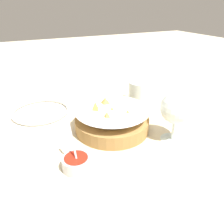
{
  "coord_description": "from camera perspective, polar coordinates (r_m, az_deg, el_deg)",
  "views": [
    {
      "loc": [
        -0.5,
        0.22,
        0.36
      ],
      "look_at": [
        0.04,
        -0.03,
        0.06
      ],
      "focal_mm": 35.0,
      "sensor_mm": 36.0,
      "label": 1
    }
  ],
  "objects": [
    {
      "name": "beer_mug",
      "position": [
        0.85,
        7.19,
        4.67
      ],
      "size": [
        0.12,
        0.09,
        0.09
      ],
      "color": "silver",
      "rests_on": "ground_plane"
    },
    {
      "name": "ground_plane",
      "position": [
        0.65,
        -1.37,
        -6.7
      ],
      "size": [
        4.0,
        4.0,
        0.0
      ],
      "primitive_type": "plane",
      "color": "beige"
    },
    {
      "name": "food_basket",
      "position": [
        0.68,
        -0.13,
        -2.11
      ],
      "size": [
        0.23,
        0.23,
        0.09
      ],
      "color": "olive",
      "rests_on": "ground_plane"
    },
    {
      "name": "sauce_cup",
      "position": [
        0.54,
        -9.3,
        -12.81
      ],
      "size": [
        0.07,
        0.07,
        0.11
      ],
      "color": "#B7B7BC",
      "rests_on": "ground_plane"
    },
    {
      "name": "wine_glass",
      "position": [
        0.62,
        16.43,
        0.67
      ],
      "size": [
        0.09,
        0.09,
        0.15
      ],
      "color": "silver",
      "rests_on": "ground_plane"
    },
    {
      "name": "side_plate",
      "position": [
        0.82,
        -18.14,
        -0.04
      ],
      "size": [
        0.21,
        0.21,
        0.01
      ],
      "color": "silver",
      "rests_on": "ground_plane"
    }
  ]
}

